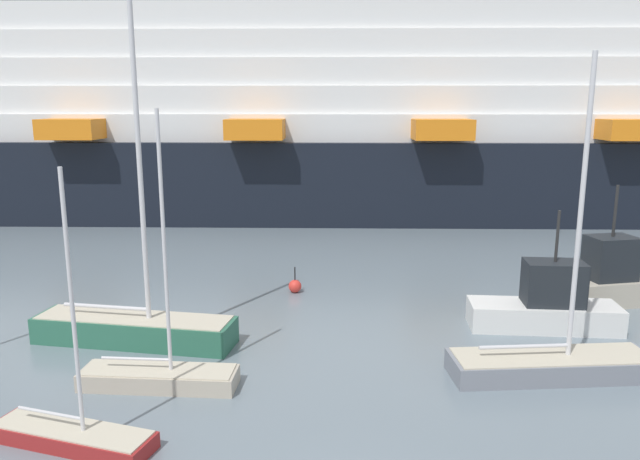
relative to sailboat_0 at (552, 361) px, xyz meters
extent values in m
cube|color=gray|center=(-0.01, 0.00, -0.15)|extent=(6.51, 2.00, 0.67)
cube|color=beige|center=(-0.01, 0.00, 0.20)|extent=(6.25, 1.85, 0.04)
cylinder|color=silver|center=(0.51, 0.02, 4.86)|extent=(0.15, 0.15, 9.35)
cylinder|color=silver|center=(-0.94, -0.03, 0.53)|extent=(2.91, 0.22, 0.12)
cube|color=maroon|center=(-13.85, -3.45, -0.28)|extent=(4.53, 2.57, 0.42)
cube|color=beige|center=(-13.85, -3.45, -0.05)|extent=(4.33, 2.42, 0.04)
cylinder|color=silver|center=(-13.52, -3.57, 3.28)|extent=(0.11, 0.11, 6.70)
cylinder|color=silver|center=(-14.45, -3.24, 0.28)|extent=(1.89, 0.74, 0.08)
cube|color=#BCB29E|center=(-12.35, -0.28, -0.22)|extent=(4.90, 1.81, 0.54)
cube|color=beige|center=(-12.35, -0.28, 0.07)|extent=(4.70, 1.68, 0.04)
cylinder|color=silver|center=(-11.97, -0.33, 3.98)|extent=(0.11, 0.11, 7.88)
cylinder|color=silver|center=(-13.04, -0.21, 0.40)|extent=(2.15, 0.33, 0.09)
cube|color=#2D6B51|center=(-14.00, 3.25, -0.02)|extent=(7.52, 3.24, 0.95)
cube|color=beige|center=(-14.00, 3.25, 0.48)|extent=(7.21, 3.04, 0.04)
cylinder|color=silver|center=(-13.43, 3.12, 7.03)|extent=(0.18, 0.18, 13.13)
cylinder|color=silver|center=(-15.04, 3.48, 0.81)|extent=(3.25, 0.84, 0.14)
cube|color=white|center=(1.39, 4.10, 0.00)|extent=(5.79, 2.44, 0.99)
cube|color=#1E2328|center=(1.67, 4.07, 1.34)|extent=(2.33, 1.60, 1.68)
cylinder|color=#262626|center=(1.67, 4.07, 3.16)|extent=(0.11, 0.11, 1.97)
cube|color=#BCB29E|center=(5.68, 7.02, 0.06)|extent=(6.53, 2.82, 1.09)
cube|color=#1E2328|center=(5.37, 6.97, 1.54)|extent=(2.13, 1.69, 1.87)
cylinder|color=#262626|center=(5.37, 6.97, 3.58)|extent=(0.13, 0.13, 2.21)
sphere|color=red|center=(-8.21, 8.98, -0.19)|extent=(0.60, 0.60, 0.60)
cylinder|color=black|center=(-8.21, 8.98, 0.41)|extent=(0.06, 0.06, 0.61)
cube|color=black|center=(-16.56, 31.50, 2.44)|extent=(107.22, 21.43, 5.86)
cube|color=white|center=(-16.56, 31.50, 6.32)|extent=(98.60, 19.12, 1.92)
cube|color=white|center=(-16.56, 31.50, 8.24)|extent=(92.69, 17.97, 1.92)
cube|color=white|center=(-16.56, 31.50, 10.16)|extent=(86.77, 16.82, 1.92)
cube|color=white|center=(-16.56, 31.50, 12.08)|extent=(80.85, 15.68, 1.92)
cube|color=white|center=(-16.56, 31.50, 13.99)|extent=(74.94, 14.53, 1.92)
cube|color=orange|center=(-23.23, 24.15, 6.32)|extent=(4.01, 3.21, 1.34)
cube|color=orange|center=(-10.83, 23.38, 6.32)|extent=(4.01, 3.21, 1.34)
cube|color=orange|center=(1.57, 22.62, 6.32)|extent=(4.01, 3.21, 1.34)
cube|color=orange|center=(13.97, 21.86, 6.32)|extent=(4.01, 3.21, 1.34)
camera|label=1|loc=(-8.06, -17.66, 8.07)|focal=33.93mm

